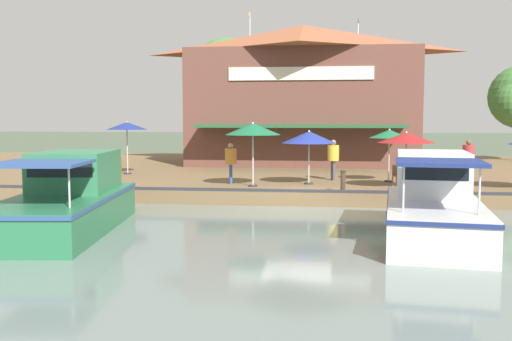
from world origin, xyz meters
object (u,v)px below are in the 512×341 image
(patio_umbrella_mid_patio_left, at_px, (127,126))
(mooring_post, at_px, (343,181))
(cafe_chair_beside_entrance, at_px, (399,174))
(patio_umbrella_far_corner, at_px, (309,137))
(person_at_quay_edge, at_px, (333,155))
(tree_upstream_bank, at_px, (223,75))
(motorboat_mid_row, at_px, (432,205))
(patio_umbrella_mid_patio_right, at_px, (406,138))
(patio_umbrella_back_row, at_px, (253,129))
(patio_umbrella_by_entrance, at_px, (389,134))
(person_mid_patio, at_px, (468,154))
(cafe_chair_back_row_seat, at_px, (116,164))
(person_near_entrance, at_px, (231,158))
(waterfront_restaurant, at_px, (303,94))
(motorboat_fourth_along, at_px, (73,200))

(patio_umbrella_mid_patio_left, bearing_deg, mooring_post, 61.32)
(cafe_chair_beside_entrance, bearing_deg, patio_umbrella_far_corner, -94.65)
(person_at_quay_edge, bearing_deg, tree_upstream_bank, -152.05)
(patio_umbrella_far_corner, height_order, motorboat_mid_row, patio_umbrella_far_corner)
(patio_umbrella_mid_patio_right, distance_m, patio_umbrella_back_row, 5.95)
(patio_umbrella_by_entrance, bearing_deg, patio_umbrella_back_row, -67.27)
(person_mid_patio, bearing_deg, patio_umbrella_back_row, -68.97)
(cafe_chair_back_row_seat, relative_size, person_near_entrance, 0.51)
(mooring_post, xyz_separation_m, tree_upstream_bank, (-17.77, -7.63, 5.25))
(waterfront_restaurant, height_order, tree_upstream_bank, waterfront_restaurant)
(motorboat_fourth_along, bearing_deg, person_mid_patio, 125.32)
(waterfront_restaurant, relative_size, motorboat_fourth_along, 1.68)
(patio_umbrella_mid_patio_right, xyz_separation_m, person_near_entrance, (-0.80, -6.96, -0.91))
(waterfront_restaurant, height_order, patio_umbrella_back_row, waterfront_restaurant)
(person_near_entrance, bearing_deg, person_mid_patio, 104.83)
(patio_umbrella_by_entrance, distance_m, tree_upstream_bank, 17.53)
(mooring_post, bearing_deg, waterfront_restaurant, -171.64)
(person_mid_patio, relative_size, motorboat_fourth_along, 0.22)
(person_at_quay_edge, relative_size, motorboat_mid_row, 0.24)
(person_near_entrance, bearing_deg, patio_umbrella_by_entrance, 102.93)
(cafe_chair_back_row_seat, bearing_deg, patio_umbrella_far_corner, 71.81)
(waterfront_restaurant, distance_m, patio_umbrella_back_row, 12.54)
(patio_umbrella_back_row, distance_m, motorboat_mid_row, 8.64)
(cafe_chair_back_row_seat, xyz_separation_m, mooring_post, (5.41, 10.71, -0.07))
(cafe_chair_back_row_seat, bearing_deg, patio_umbrella_mid_patio_left, 107.17)
(waterfront_restaurant, distance_m, cafe_chair_beside_entrance, 12.85)
(mooring_post, bearing_deg, patio_umbrella_mid_patio_left, -118.68)
(person_at_quay_edge, bearing_deg, motorboat_mid_row, 16.67)
(patio_umbrella_by_entrance, bearing_deg, person_mid_patio, 108.27)
(patio_umbrella_mid_patio_left, xyz_separation_m, person_at_quay_edge, (1.60, 9.89, -1.21))
(patio_umbrella_far_corner, xyz_separation_m, cafe_chair_beside_entrance, (0.29, 3.59, -1.46))
(patio_umbrella_mid_patio_right, xyz_separation_m, mooring_post, (1.29, -2.43, -1.56))
(patio_umbrella_back_row, bearing_deg, patio_umbrella_by_entrance, 112.73)
(cafe_chair_beside_entrance, relative_size, person_mid_patio, 0.48)
(patio_umbrella_far_corner, distance_m, mooring_post, 3.08)
(patio_umbrella_far_corner, relative_size, cafe_chair_back_row_seat, 2.62)
(patio_umbrella_by_entrance, bearing_deg, tree_upstream_bank, -145.68)
(patio_umbrella_by_entrance, relative_size, cafe_chair_beside_entrance, 2.67)
(patio_umbrella_by_entrance, bearing_deg, motorboat_fourth_along, -49.97)
(person_at_quay_edge, height_order, tree_upstream_bank, tree_upstream_bank)
(patio_umbrella_by_entrance, bearing_deg, cafe_chair_back_row_seat, -98.07)
(waterfront_restaurant, relative_size, patio_umbrella_back_row, 5.28)
(mooring_post, relative_size, tree_upstream_bank, 0.10)
(cafe_chair_back_row_seat, xyz_separation_m, person_near_entrance, (3.32, 6.18, 0.58))
(person_at_quay_edge, bearing_deg, patio_umbrella_mid_patio_right, 45.55)
(cafe_chair_back_row_seat, bearing_deg, person_at_quay_edge, 82.12)
(person_near_entrance, relative_size, motorboat_mid_row, 0.22)
(patio_umbrella_far_corner, bearing_deg, patio_umbrella_by_entrance, 110.77)
(cafe_chair_beside_entrance, bearing_deg, tree_upstream_bank, -147.84)
(cafe_chair_back_row_seat, bearing_deg, person_mid_patio, 87.77)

